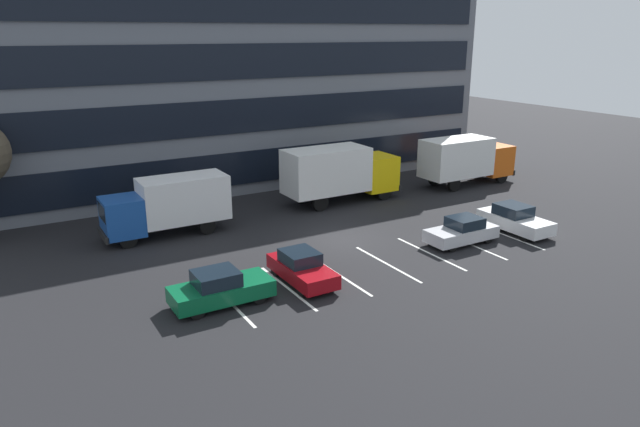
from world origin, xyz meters
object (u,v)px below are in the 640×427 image
(box_truck_orange, at_px, (466,158))
(sedan_white, at_px, (515,219))
(sedan_silver, at_px, (462,231))
(box_truck_yellow, at_px, (339,171))
(sedan_maroon, at_px, (302,268))
(sedan_forest, at_px, (220,288))
(box_truck_blue, at_px, (168,204))

(box_truck_orange, xyz_separation_m, sedan_white, (-5.20, -9.48, -1.28))
(sedan_silver, bearing_deg, box_truck_yellow, 98.22)
(sedan_silver, distance_m, sedan_maroon, 10.03)
(sedan_forest, bearing_deg, box_truck_blue, 85.50)
(sedan_maroon, bearing_deg, box_truck_yellow, 50.38)
(box_truck_yellow, relative_size, sedan_silver, 2.00)
(box_truck_blue, distance_m, sedan_forest, 9.94)
(box_truck_yellow, xyz_separation_m, sedan_silver, (1.48, -10.24, -1.43))
(sedan_white, distance_m, sedan_maroon, 14.04)
(sedan_silver, height_order, sedan_maroon, same)
(box_truck_yellow, distance_m, sedan_maroon, 13.49)
(box_truck_yellow, distance_m, sedan_silver, 10.44)
(sedan_forest, bearing_deg, box_truck_yellow, 40.08)
(box_truck_blue, xyz_separation_m, sedan_forest, (-0.78, -9.85, -1.12))
(box_truck_blue, bearing_deg, box_truck_orange, -0.08)
(box_truck_blue, relative_size, sedan_maroon, 1.74)
(box_truck_blue, height_order, box_truck_yellow, box_truck_yellow)
(box_truck_yellow, bearing_deg, box_truck_orange, -4.40)
(box_truck_blue, distance_m, box_truck_yellow, 11.89)
(sedan_forest, bearing_deg, sedan_maroon, 4.27)
(box_truck_blue, distance_m, sedan_maroon, 10.17)
(box_truck_yellow, xyz_separation_m, sedan_maroon, (-8.55, -10.33, -1.43))
(box_truck_blue, distance_m, sedan_white, 19.82)
(box_truck_orange, xyz_separation_m, sedan_forest, (-23.32, -9.81, -1.29))
(sedan_silver, xyz_separation_m, sedan_maroon, (-10.03, -0.09, -0.00))
(box_truck_blue, height_order, sedan_white, box_truck_blue)
(sedan_maroon, bearing_deg, sedan_white, 0.12)
(box_truck_orange, xyz_separation_m, sedan_maroon, (-19.24, -9.51, -1.32))
(box_truck_blue, xyz_separation_m, box_truck_orange, (22.55, -0.03, 0.17))
(box_truck_yellow, relative_size, sedan_forest, 1.89)
(sedan_forest, bearing_deg, sedan_silver, 1.61)
(sedan_silver, bearing_deg, sedan_white, -0.90)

